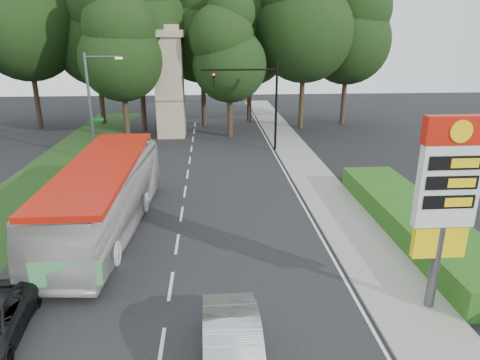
{
  "coord_description": "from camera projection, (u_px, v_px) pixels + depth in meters",
  "views": [
    {
      "loc": [
        1.66,
        -10.37,
        9.14
      ],
      "look_at": [
        3.09,
        10.06,
        2.2
      ],
      "focal_mm": 32.0,
      "sensor_mm": 36.0,
      "label": 1
    }
  ],
  "objects": [
    {
      "name": "tree_monument_right",
      "position": [
        229.0,
        49.0,
        38.16
      ],
      "size": [
        6.72,
        6.72,
        13.2
      ],
      "color": "#2D2116",
      "rests_on": "ground"
    },
    {
      "name": "tree_east_near",
      "position": [
        250.0,
        30.0,
        44.87
      ],
      "size": [
        8.12,
        8.12,
        15.95
      ],
      "color": "#2D2116",
      "rests_on": "ground"
    },
    {
      "name": "monument",
      "position": [
        170.0,
        82.0,
        39.2
      ],
      "size": [
        3.0,
        3.0,
        10.05
      ],
      "color": "tan",
      "rests_on": "ground"
    },
    {
      "name": "streetlight_signs",
      "position": [
        93.0,
        103.0,
        31.53
      ],
      "size": [
        2.75,
        0.98,
        8.0
      ],
      "color": "#59595E",
      "rests_on": "ground"
    },
    {
      "name": "tree_monument_left",
      "position": [
        120.0,
        41.0,
        36.84
      ],
      "size": [
        7.28,
        7.28,
        14.3
      ],
      "color": "#2D2116",
      "rests_on": "ground"
    },
    {
      "name": "tree_west_near",
      "position": [
        94.0,
        26.0,
        43.71
      ],
      "size": [
        8.4,
        8.4,
        16.5
      ],
      "color": "#2D2116",
      "rests_on": "ground"
    },
    {
      "name": "tree_far_east",
      "position": [
        349.0,
        23.0,
        43.43
      ],
      "size": [
        8.68,
        8.68,
        17.05
      ],
      "color": "#2D2116",
      "rests_on": "ground"
    },
    {
      "name": "tree_west_mid",
      "position": [
        23.0,
        7.0,
        40.88
      ],
      "size": [
        9.8,
        9.8,
        19.25
      ],
      "color": "#2D2116",
      "rests_on": "ground"
    },
    {
      "name": "tree_center_right",
      "position": [
        201.0,
        15.0,
        42.22
      ],
      "size": [
        9.24,
        9.24,
        18.15
      ],
      "color": "#2D2116",
      "rests_on": "ground"
    },
    {
      "name": "tree_center_left",
      "position": [
        136.0,
        3.0,
        39.61
      ],
      "size": [
        10.08,
        10.08,
        19.8
      ],
      "color": "#2D2116",
      "rests_on": "ground"
    },
    {
      "name": "sedan_silver",
      "position": [
        233.0,
        351.0,
        11.94
      ],
      "size": [
        1.74,
        4.78,
        1.57
      ],
      "primitive_type": "imported",
      "rotation": [
        0.0,
        0.0,
        0.02
      ],
      "color": "#9DA0A5",
      "rests_on": "ground"
    },
    {
      "name": "sidewalk_right",
      "position": [
        332.0,
        202.0,
        24.51
      ],
      "size": [
        3.0,
        80.0,
        0.12
      ],
      "primitive_type": "cube",
      "color": "gray",
      "rests_on": "ground"
    },
    {
      "name": "traffic_signal_mast",
      "position": [
        260.0,
        94.0,
        34.17
      ],
      "size": [
        6.1,
        0.35,
        7.2
      ],
      "color": "black",
      "rests_on": "ground"
    },
    {
      "name": "gas_station_pylon",
      "position": [
        448.0,
        190.0,
        13.69
      ],
      "size": [
        2.1,
        0.45,
        6.85
      ],
      "color": "#59595E",
      "rests_on": "ground"
    },
    {
      "name": "grass_verge_left",
      "position": [
        47.0,
        177.0,
        29.0
      ],
      "size": [
        5.0,
        50.0,
        0.02
      ],
      "primitive_type": "cube",
      "color": "#193814",
      "rests_on": "ground"
    },
    {
      "name": "hedge",
      "position": [
        415.0,
        221.0,
        20.75
      ],
      "size": [
        3.0,
        14.0,
        1.2
      ],
      "primitive_type": "cube",
      "color": "#255316",
      "rests_on": "ground"
    },
    {
      "name": "transit_bus",
      "position": [
        105.0,
        198.0,
        20.52
      ],
      "size": [
        3.83,
        12.72,
        3.49
      ],
      "primitive_type": "imported",
      "rotation": [
        0.0,
        0.0,
        -0.07
      ],
      "color": "beige",
      "rests_on": "ground"
    },
    {
      "name": "road_surface",
      "position": [
        183.0,
        207.0,
        23.96
      ],
      "size": [
        14.0,
        80.0,
        0.02
      ],
      "primitive_type": "cube",
      "color": "black",
      "rests_on": "ground"
    },
    {
      "name": "tree_east_mid",
      "position": [
        306.0,
        11.0,
        40.89
      ],
      "size": [
        9.52,
        9.52,
        18.7
      ],
      "color": "#2D2116",
      "rests_on": "ground"
    }
  ]
}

